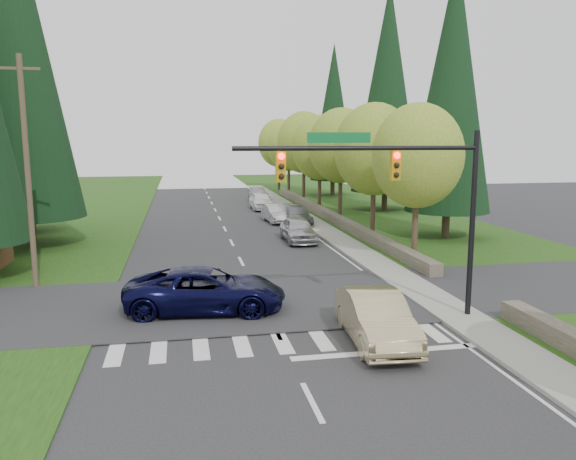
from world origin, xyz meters
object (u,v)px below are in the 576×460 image
object	(u,v)px
parked_car_a	(298,230)
parked_car_d	(261,201)
parked_car_b	(297,215)
parked_car_e	(259,196)
sedan_champagne	(376,318)
parked_car_c	(276,214)
suv_navy	(206,290)

from	to	relation	value
parked_car_a	parked_car_d	size ratio (longest dim) A/B	0.99
parked_car_b	parked_car_e	world-z (taller)	parked_car_b
sedan_champagne	parked_car_c	xyz separation A→B (m)	(1.21, 26.28, -0.13)
parked_car_c	parked_car_e	distance (m)	14.12
parked_car_a	parked_car_c	size ratio (longest dim) A/B	1.10
parked_car_b	sedan_champagne	bearing A→B (deg)	-94.85
parked_car_a	parked_car_b	world-z (taller)	parked_car_a
parked_car_d	parked_car_e	bearing A→B (deg)	83.16
sedan_champagne	parked_car_c	size ratio (longest dim) A/B	1.19
parked_car_b	parked_car_c	distance (m)	1.87
parked_car_a	parked_car_e	distance (m)	22.54
sedan_champagne	parked_car_a	world-z (taller)	sedan_champagne
parked_car_a	parked_car_e	world-z (taller)	parked_car_a
sedan_champagne	suv_navy	size ratio (longest dim) A/B	0.82
sedan_champagne	parked_car_d	distance (m)	34.42
sedan_champagne	parked_car_a	xyz separation A→B (m)	(1.21, 17.85, -0.04)
suv_navy	parked_car_a	size ratio (longest dim) A/B	1.32
parked_car_b	parked_car_d	xyz separation A→B (m)	(-1.40, 9.36, 0.10)
parked_car_b	parked_car_e	size ratio (longest dim) A/B	1.02
suv_navy	parked_car_e	size ratio (longest dim) A/B	1.30
suv_navy	parked_car_b	distance (m)	22.19
parked_car_a	parked_car_b	bearing A→B (deg)	79.39
suv_navy	parked_car_e	world-z (taller)	suv_navy
parked_car_a	parked_car_b	distance (m)	7.33
parked_car_b	parked_car_d	bearing A→B (deg)	99.62
suv_navy	parked_car_a	xyz separation A→B (m)	(6.45, 13.56, -0.06)
sedan_champagne	suv_navy	distance (m)	6.77
sedan_champagne	suv_navy	bearing A→B (deg)	144.36
parked_car_b	parked_car_a	bearing A→B (deg)	-99.90
suv_navy	parked_car_d	size ratio (longest dim) A/B	1.30
parked_car_b	suv_navy	bearing A→B (deg)	-109.61
parked_car_d	parked_car_e	size ratio (longest dim) A/B	1.00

